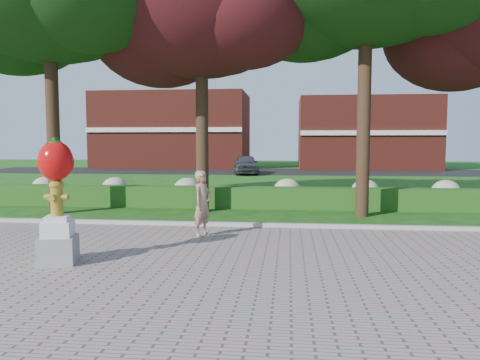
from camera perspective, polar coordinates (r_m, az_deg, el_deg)
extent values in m
plane|color=#124812|center=(10.70, 0.13, -8.81)|extent=(100.00, 100.00, 0.00)
cube|color=gray|center=(6.90, -3.41, -16.42)|extent=(40.00, 14.00, 0.04)
cube|color=#ADADA5|center=(13.61, 1.43, -5.55)|extent=(40.00, 0.18, 0.15)
cube|color=#1B4B15|center=(17.51, 2.48, -2.16)|extent=(24.00, 0.70, 0.80)
ellipsoid|color=#A0A77F|center=(21.02, -22.64, -0.96)|extent=(1.10, 1.10, 0.99)
ellipsoid|color=#A0A77F|center=(19.76, -14.98, -1.09)|extent=(1.10, 1.10, 0.99)
ellipsoid|color=#A0A77F|center=(18.89, -6.45, -1.22)|extent=(1.10, 1.10, 0.99)
ellipsoid|color=#A0A77F|center=(18.45, 5.77, -1.36)|extent=(1.10, 1.10, 0.99)
ellipsoid|color=#A0A77F|center=(18.68, 15.01, -1.42)|extent=(1.10, 1.10, 0.99)
ellipsoid|color=#A0A77F|center=(19.38, 23.81, -1.45)|extent=(1.10, 1.10, 0.99)
cube|color=black|center=(38.44, 4.40, 1.03)|extent=(50.00, 8.00, 0.02)
cube|color=maroon|center=(45.72, -8.05, 5.97)|extent=(14.00, 8.00, 7.00)
cube|color=maroon|center=(44.89, 14.96, 5.49)|extent=(12.00, 8.00, 6.40)
cylinder|color=black|center=(17.36, -21.87, 7.23)|extent=(0.44, 0.44, 6.72)
ellipsoid|color=black|center=(19.63, -25.75, 18.13)|extent=(5.76, 5.76, 4.61)
cylinder|color=black|center=(16.64, -4.64, 6.71)|extent=(0.44, 0.44, 6.16)
ellipsoid|color=black|center=(18.32, -9.51, 17.60)|extent=(5.28, 5.28, 4.22)
ellipsoid|color=black|center=(16.34, 0.47, 20.06)|extent=(4.84, 4.84, 3.87)
cylinder|color=black|center=(16.07, 14.88, 8.63)|extent=(0.44, 0.44, 7.28)
ellipsoid|color=black|center=(19.01, 24.82, 15.83)|extent=(5.04, 5.04, 4.03)
cube|color=gray|center=(10.24, -21.25, -7.94)|extent=(0.83, 0.83, 0.56)
cube|color=silver|center=(10.16, -21.33, -5.55)|extent=(0.67, 0.67, 0.31)
cube|color=silver|center=(10.12, -21.36, -4.38)|extent=(0.54, 0.54, 0.11)
cylinder|color=olive|center=(10.07, -21.42, -2.32)|extent=(0.24, 0.24, 0.62)
ellipsoid|color=olive|center=(10.04, -21.48, -0.55)|extent=(0.29, 0.29, 0.20)
cylinder|color=olive|center=(10.15, -22.33, -1.92)|extent=(0.13, 0.12, 0.12)
cylinder|color=olive|center=(9.98, -20.53, -1.96)|extent=(0.13, 0.12, 0.12)
cylinder|color=olive|center=(9.92, -21.88, -2.05)|extent=(0.13, 0.13, 0.13)
cylinder|color=olive|center=(10.03, -21.49, -0.05)|extent=(0.09, 0.09, 0.06)
ellipsoid|color=#BC0A0A|center=(10.01, -21.56, 2.17)|extent=(0.70, 0.62, 0.81)
ellipsoid|color=#BC0A0A|center=(10.10, -22.56, 2.03)|extent=(0.34, 0.34, 0.51)
ellipsoid|color=#BC0A0A|center=(9.92, -20.53, 2.05)|extent=(0.34, 0.34, 0.51)
cylinder|color=#125013|center=(10.00, -21.63, 4.46)|extent=(0.11, 0.11, 0.13)
ellipsoid|color=#125013|center=(10.00, -21.63, 4.27)|extent=(0.27, 0.27, 0.09)
imported|color=tan|center=(12.20, -4.59, -2.86)|extent=(0.63, 0.74, 1.71)
imported|color=#3C3F43|center=(35.54, 0.71, 1.95)|extent=(2.41, 4.57, 1.48)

